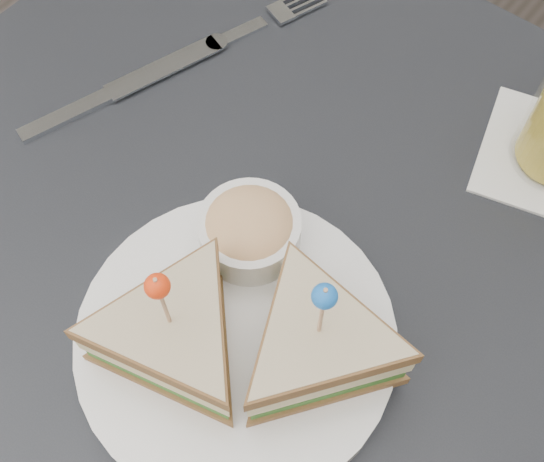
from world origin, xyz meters
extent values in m
plane|color=#3F3833|center=(0.00, 0.00, 0.00)|extent=(3.50, 3.50, 0.00)
cube|color=black|center=(0.00, 0.00, 0.73)|extent=(0.80, 0.80, 0.03)
cylinder|color=black|center=(-0.35, 0.35, 0.36)|extent=(0.04, 0.04, 0.72)
cylinder|color=white|center=(0.03, -0.07, 0.76)|extent=(0.31, 0.31, 0.02)
cylinder|color=white|center=(0.03, -0.07, 0.77)|extent=(0.31, 0.31, 0.00)
cylinder|color=tan|center=(0.01, -0.10, 0.86)|extent=(0.00, 0.00, 0.08)
sphere|color=#FC390F|center=(0.01, -0.10, 0.89)|extent=(0.02, 0.02, 0.02)
cylinder|color=tan|center=(0.09, -0.04, 0.86)|extent=(0.00, 0.00, 0.08)
sphere|color=blue|center=(0.09, -0.04, 0.89)|extent=(0.02, 0.02, 0.02)
cylinder|color=white|center=(-0.01, 0.00, 0.78)|extent=(0.10, 0.10, 0.04)
ellipsoid|color=#E0B772|center=(-0.01, 0.00, 0.80)|extent=(0.09, 0.09, 0.03)
cube|color=silver|center=(-0.19, 0.16, 0.75)|extent=(0.06, 0.13, 0.00)
cube|color=silver|center=(-0.16, 0.24, 0.75)|extent=(0.03, 0.03, 0.00)
cube|color=silver|center=(-0.24, 0.01, 0.75)|extent=(0.05, 0.10, 0.01)
cube|color=silver|center=(-0.21, 0.11, 0.75)|extent=(0.06, 0.13, 0.00)
cylinder|color=silver|center=(-0.19, 0.17, 0.75)|extent=(0.03, 0.03, 0.00)
camera|label=1|loc=(0.17, -0.20, 1.27)|focal=45.00mm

